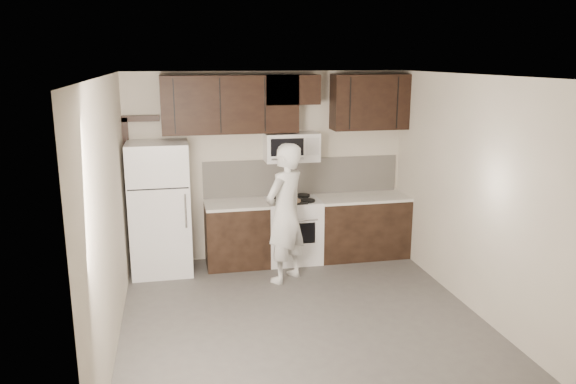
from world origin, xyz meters
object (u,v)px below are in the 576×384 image
object	(u,v)px
microwave	(291,147)
person	(285,213)
stove	(293,230)
refrigerator	(160,208)

from	to	relation	value
microwave	person	bearing A→B (deg)	-107.64
person	stove	bearing A→B (deg)	-151.10
stove	person	distance (m)	0.87
person	microwave	bearing A→B (deg)	-148.34
stove	person	bearing A→B (deg)	-110.41
stove	microwave	size ratio (longest dim) A/B	1.24
stove	person	size ratio (longest dim) A/B	0.51
microwave	refrigerator	bearing A→B (deg)	-174.85
stove	microwave	world-z (taller)	microwave
refrigerator	person	size ratio (longest dim) A/B	0.98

